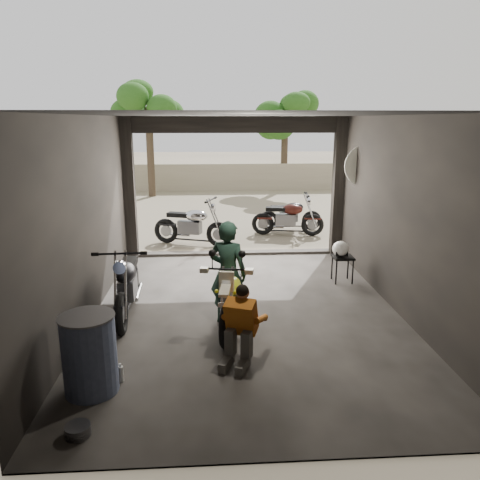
{
  "coord_description": "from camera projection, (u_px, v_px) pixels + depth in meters",
  "views": [
    {
      "loc": [
        -0.57,
        -7.19,
        3.13
      ],
      "look_at": [
        -0.07,
        0.6,
        1.11
      ],
      "focal_mm": 35.0,
      "sensor_mm": 36.0,
      "label": 1
    }
  ],
  "objects": [
    {
      "name": "ground",
      "position": [
        247.0,
        314.0,
        7.77
      ],
      "size": [
        80.0,
        80.0,
        0.0
      ],
      "primitive_type": "plane",
      "color": "#7A6D56",
      "rests_on": "ground"
    },
    {
      "name": "garage",
      "position": [
        244.0,
        231.0,
        7.98
      ],
      "size": [
        7.0,
        7.13,
        3.2
      ],
      "color": "#2D2B28",
      "rests_on": "ground"
    },
    {
      "name": "boundary_wall",
      "position": [
        222.0,
        177.0,
        21.15
      ],
      "size": [
        18.0,
        0.3,
        1.2
      ],
      "primitive_type": "cube",
      "color": "gray",
      "rests_on": "ground"
    },
    {
      "name": "tree_left",
      "position": [
        148.0,
        97.0,
        18.66
      ],
      "size": [
        2.2,
        2.2,
        5.6
      ],
      "color": "#382B1E",
      "rests_on": "ground"
    },
    {
      "name": "tree_right",
      "position": [
        285.0,
        109.0,
        20.58
      ],
      "size": [
        2.2,
        2.2,
        5.0
      ],
      "color": "#382B1E",
      "rests_on": "ground"
    },
    {
      "name": "main_bike",
      "position": [
        232.0,
        293.0,
        7.11
      ],
      "size": [
        1.0,
        1.81,
        1.14
      ],
      "primitive_type": null,
      "rotation": [
        0.0,
        0.0,
        -0.18
      ],
      "color": "beige",
      "rests_on": "ground"
    },
    {
      "name": "left_bike",
      "position": [
        127.0,
        279.0,
        7.58
      ],
      "size": [
        0.81,
        1.84,
        1.23
      ],
      "primitive_type": null,
      "rotation": [
        0.0,
        0.0,
        0.03
      ],
      "color": "black",
      "rests_on": "ground"
    },
    {
      "name": "outside_bike_a",
      "position": [
        192.0,
        222.0,
        11.87
      ],
      "size": [
        1.95,
        1.3,
        1.22
      ],
      "primitive_type": null,
      "rotation": [
        0.0,
        0.0,
        1.23
      ],
      "color": "black",
      "rests_on": "ground"
    },
    {
      "name": "outside_bike_b",
      "position": [
        288.0,
        215.0,
        12.88
      ],
      "size": [
        1.82,
        0.99,
        1.17
      ],
      "primitive_type": null,
      "rotation": [
        0.0,
        0.0,
        1.4
      ],
      "color": "#40140F",
      "rests_on": "ground"
    },
    {
      "name": "outside_bike_c",
      "position": [
        290.0,
        212.0,
        13.49
      ],
      "size": [
        1.6,
        0.68,
        1.07
      ],
      "primitive_type": null,
      "rotation": [
        0.0,
        0.0,
        1.55
      ],
      "color": "black",
      "rests_on": "ground"
    },
    {
      "name": "rider",
      "position": [
        228.0,
        273.0,
        7.2
      ],
      "size": [
        0.71,
        0.6,
        1.66
      ],
      "primitive_type": "imported",
      "rotation": [
        0.0,
        0.0,
        2.74
      ],
      "color": "#162D25",
      "rests_on": "ground"
    },
    {
      "name": "mechanic",
      "position": [
        239.0,
        329.0,
        6.04
      ],
      "size": [
        0.74,
        0.85,
        1.02
      ],
      "primitive_type": null,
      "rotation": [
        0.0,
        0.0,
        -0.38
      ],
      "color": "#C96B1A",
      "rests_on": "ground"
    },
    {
      "name": "stool",
      "position": [
        343.0,
        260.0,
        9.15
      ],
      "size": [
        0.39,
        0.39,
        0.54
      ],
      "rotation": [
        0.0,
        0.0,
        -0.05
      ],
      "color": "black",
      "rests_on": "ground"
    },
    {
      "name": "helmet",
      "position": [
        341.0,
        249.0,
        9.08
      ],
      "size": [
        0.41,
        0.42,
        0.31
      ],
      "primitive_type": "ellipsoid",
      "rotation": [
        0.0,
        0.0,
        0.31
      ],
      "color": "white",
      "rests_on": "stool"
    },
    {
      "name": "oil_drum",
      "position": [
        90.0,
        355.0,
        5.42
      ],
      "size": [
        0.81,
        0.81,
        0.96
      ],
      "primitive_type": "cylinder",
      "rotation": [
        0.0,
        0.0,
        0.4
      ],
      "color": "#414E6E",
      "rests_on": "ground"
    },
    {
      "name": "sign_post",
      "position": [
        363.0,
        184.0,
        9.93
      ],
      "size": [
        0.87,
        0.08,
        2.62
      ],
      "rotation": [
        0.0,
        0.0,
        -0.15
      ],
      "color": "black",
      "rests_on": "ground"
    }
  ]
}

